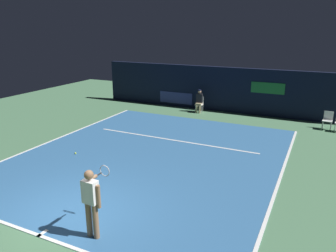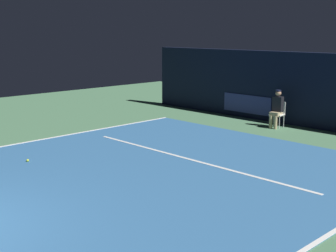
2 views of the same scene
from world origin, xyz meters
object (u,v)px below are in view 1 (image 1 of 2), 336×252
at_px(tennis_player, 91,199).
at_px(courtside_chair_near, 328,119).
at_px(line_judge_on_chair, 199,101).
at_px(tennis_ball, 75,153).

bearing_deg(tennis_player, courtside_chair_near, 67.58).
bearing_deg(tennis_player, line_judge_on_chair, 98.95).
bearing_deg(line_judge_on_chair, courtside_chair_near, -3.55).
bearing_deg(tennis_ball, tennis_player, -44.56).
distance_m(line_judge_on_chair, tennis_ball, 8.63).
relative_size(line_judge_on_chair, tennis_ball, 19.41).
bearing_deg(courtside_chair_near, tennis_player, -112.42).
height_order(tennis_player, courtside_chair_near, tennis_player).
bearing_deg(line_judge_on_chair, tennis_player, -81.05).
height_order(tennis_player, line_judge_on_chair, tennis_player).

